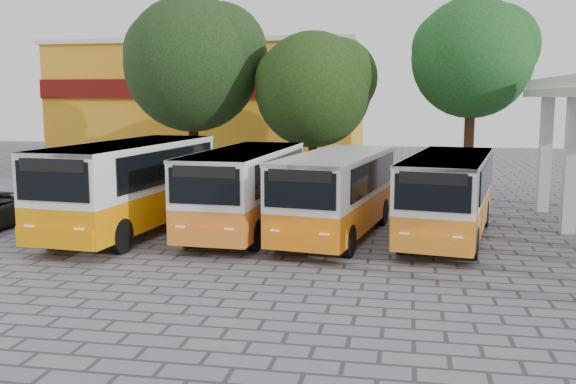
% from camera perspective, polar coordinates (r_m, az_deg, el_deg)
% --- Properties ---
extents(ground, '(90.00, 90.00, 0.00)m').
position_cam_1_polar(ground, '(17.97, 2.93, -6.75)').
color(ground, slate).
rests_on(ground, ground).
extents(shophouse_block, '(20.40, 10.40, 8.30)m').
position_cam_1_polar(shophouse_block, '(45.17, -6.61, 7.72)').
color(shophouse_block, orange).
rests_on(shophouse_block, ground).
extents(bus_far_left, '(3.40, 8.93, 3.15)m').
position_cam_1_polar(bus_far_left, '(22.84, -13.82, 0.95)').
color(bus_far_left, orange).
rests_on(bus_far_left, ground).
extents(bus_centre_left, '(2.81, 8.13, 2.89)m').
position_cam_1_polar(bus_centre_left, '(22.30, -3.84, 0.62)').
color(bus_centre_left, orange).
rests_on(bus_centre_left, ground).
extents(bus_centre_right, '(3.61, 8.18, 2.84)m').
position_cam_1_polar(bus_centre_right, '(21.59, 4.37, 0.27)').
color(bus_centre_right, orange).
rests_on(bus_centre_right, ground).
extents(bus_far_right, '(3.65, 8.10, 2.80)m').
position_cam_1_polar(bus_far_right, '(21.80, 14.05, 0.07)').
color(bus_far_right, orange).
rests_on(bus_far_right, ground).
extents(tree_left, '(7.04, 6.71, 9.67)m').
position_cam_1_polar(tree_left, '(32.71, -8.38, 11.58)').
color(tree_left, black).
rests_on(tree_left, ground).
extents(tree_middle, '(5.75, 5.48, 7.78)m').
position_cam_1_polar(tree_middle, '(30.75, 2.39, 9.41)').
color(tree_middle, '#3D2712').
rests_on(tree_middle, ground).
extents(tree_right, '(5.78, 5.51, 9.22)m').
position_cam_1_polar(tree_right, '(31.17, 16.20, 11.69)').
color(tree_right, '#472B19').
rests_on(tree_right, ground).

